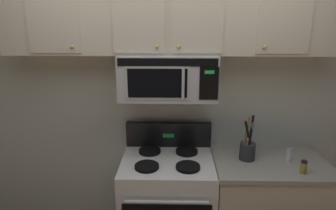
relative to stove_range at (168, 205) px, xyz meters
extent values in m
cube|color=silver|center=(0.00, 0.37, 0.88)|extent=(5.20, 0.10, 2.70)
cube|color=white|center=(0.00, 0.00, -0.02)|extent=(0.76, 0.64, 0.90)
cylinder|color=#B7BABF|center=(0.00, -0.36, 0.27)|extent=(0.61, 0.03, 0.03)
cube|color=black|center=(0.00, 0.28, 0.54)|extent=(0.76, 0.07, 0.22)
cube|color=#19D83F|center=(0.00, 0.24, 0.54)|extent=(0.10, 0.00, 0.04)
cylinder|color=black|center=(-0.16, -0.14, 0.44)|extent=(0.19, 0.19, 0.02)
cylinder|color=black|center=(0.16, -0.14, 0.44)|extent=(0.19, 0.19, 0.02)
cylinder|color=black|center=(-0.16, 0.14, 0.44)|extent=(0.19, 0.19, 0.02)
cylinder|color=black|center=(0.16, 0.14, 0.44)|extent=(0.19, 0.19, 0.02)
cube|color=#B7BABF|center=(0.00, 0.12, 1.11)|extent=(0.76, 0.39, 0.35)
cube|color=black|center=(0.00, -0.08, 1.25)|extent=(0.73, 0.01, 0.06)
cube|color=#B7BABF|center=(-0.07, -0.08, 1.09)|extent=(0.49, 0.01, 0.25)
cube|color=black|center=(-0.08, -0.08, 1.09)|extent=(0.44, 0.01, 0.22)
cube|color=black|center=(0.30, -0.08, 1.09)|extent=(0.14, 0.01, 0.25)
cube|color=#19D83F|center=(0.30, -0.08, 1.18)|extent=(0.07, 0.00, 0.03)
cylinder|color=#B7BABF|center=(0.11, -0.10, 1.09)|extent=(0.02, 0.02, 0.23)
cube|color=beige|center=(0.00, 0.15, 1.56)|extent=(2.50, 0.33, 0.55)
cube|color=beige|center=(-0.83, -0.02, 1.56)|extent=(0.38, 0.01, 0.51)
sphere|color=tan|center=(-0.70, -0.03, 1.35)|extent=(0.03, 0.03, 0.03)
cube|color=beige|center=(-0.21, -0.02, 1.56)|extent=(0.38, 0.01, 0.51)
sphere|color=tan|center=(-0.08, -0.03, 1.35)|extent=(0.03, 0.03, 0.03)
cube|color=beige|center=(0.21, -0.02, 1.56)|extent=(0.38, 0.01, 0.51)
sphere|color=tan|center=(0.08, -0.03, 1.35)|extent=(0.03, 0.03, 0.03)
cube|color=beige|center=(0.83, -0.02, 1.56)|extent=(0.38, 0.01, 0.51)
sphere|color=tan|center=(0.70, -0.03, 1.35)|extent=(0.03, 0.03, 0.03)
cube|color=beige|center=(0.84, 0.01, -0.04)|extent=(0.90, 0.62, 0.86)
cube|color=#9E998E|center=(0.84, 0.01, 0.41)|extent=(0.93, 0.65, 0.03)
cylinder|color=#2D2D33|center=(0.65, 0.02, 0.50)|extent=(0.13, 0.13, 0.14)
cylinder|color=black|center=(0.65, 0.02, 0.64)|extent=(0.09, 0.02, 0.26)
cylinder|color=black|center=(0.67, 0.02, 0.66)|extent=(0.06, 0.08, 0.30)
cylinder|color=tan|center=(0.66, 0.02, 0.64)|extent=(0.06, 0.06, 0.27)
cylinder|color=olive|center=(0.64, 0.05, 0.65)|extent=(0.07, 0.05, 0.28)
cylinder|color=teal|center=(0.67, 0.04, 0.63)|extent=(0.02, 0.08, 0.24)
cylinder|color=white|center=(0.98, -0.02, 0.48)|extent=(0.04, 0.04, 0.10)
cylinder|color=#B7BABF|center=(0.98, -0.02, 0.54)|extent=(0.04, 0.04, 0.02)
cylinder|color=olive|center=(1.02, -0.20, 0.47)|extent=(0.05, 0.05, 0.09)
cylinder|color=black|center=(1.02, -0.20, 0.53)|extent=(0.05, 0.05, 0.02)
camera|label=1|loc=(0.05, -2.24, 1.57)|focal=32.08mm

